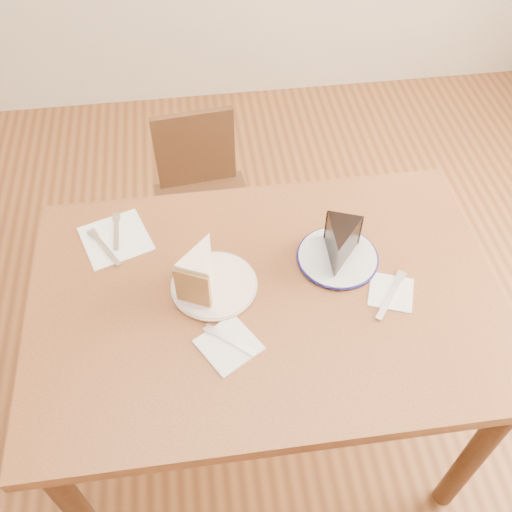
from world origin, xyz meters
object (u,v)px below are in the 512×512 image
object	(u,v)px
table	(265,316)
plate_cream	(214,285)
carrot_cake	(202,268)
chair_far	(203,200)
chocolate_cake	(340,247)
plate_navy	(337,257)

from	to	relation	value
table	plate_cream	size ratio (longest dim) A/B	5.66
table	carrot_cake	distance (m)	0.23
chair_far	plate_cream	size ratio (longest dim) A/B	3.37
plate_cream	table	bearing A→B (deg)	-18.25
plate_cream	carrot_cake	bearing A→B (deg)	159.88
plate_cream	chair_far	bearing A→B (deg)	90.10
table	chocolate_cake	bearing A→B (deg)	21.77
table	chair_far	xyz separation A→B (m)	(-0.13, 0.73, -0.25)
chair_far	carrot_cake	size ratio (longest dim) A/B	5.88
table	carrot_cake	bearing A→B (deg)	161.44
plate_cream	plate_navy	xyz separation A→B (m)	(0.33, 0.05, 0.00)
chair_far	chocolate_cake	world-z (taller)	chocolate_cake
table	plate_cream	xyz separation A→B (m)	(-0.13, 0.04, 0.10)
table	chocolate_cake	world-z (taller)	chocolate_cake
table	carrot_cake	size ratio (longest dim) A/B	9.87
plate_cream	carrot_cake	size ratio (longest dim) A/B	1.75
table	plate_cream	world-z (taller)	plate_cream
chair_far	chocolate_cake	size ratio (longest dim) A/B	5.43
table	chair_far	world-z (taller)	table
table	chocolate_cake	xyz separation A→B (m)	(0.20, 0.08, 0.16)
plate_cream	chocolate_cake	size ratio (longest dim) A/B	1.61
carrot_cake	plate_navy	bearing A→B (deg)	31.57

